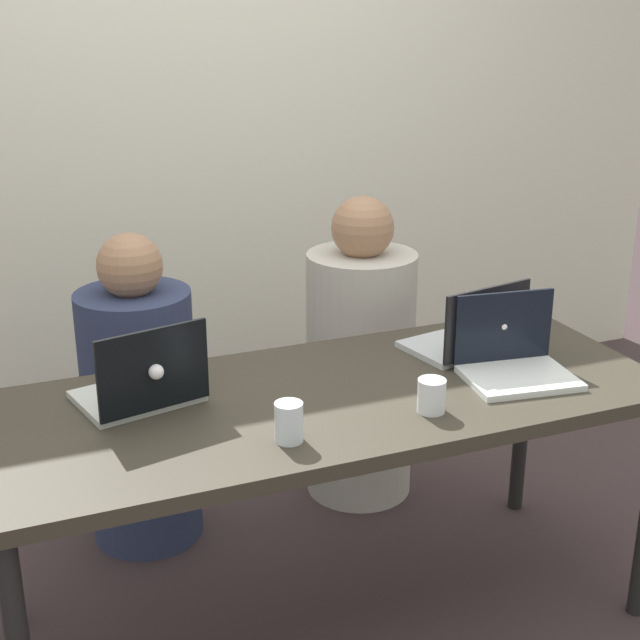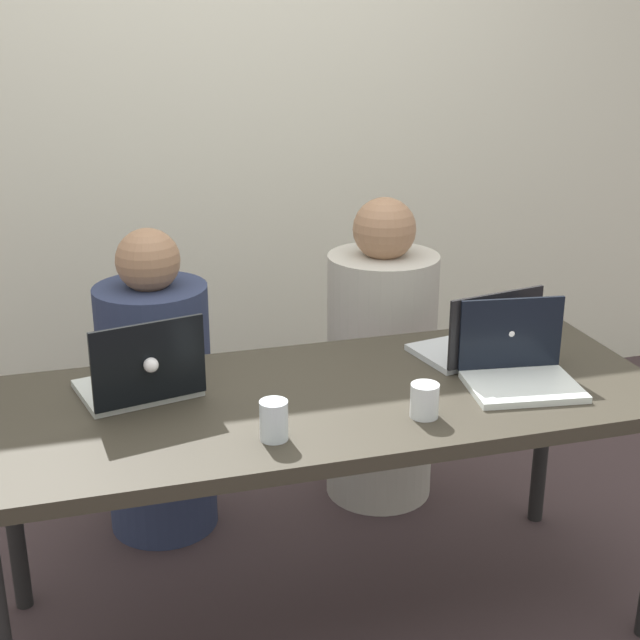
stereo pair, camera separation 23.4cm
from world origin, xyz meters
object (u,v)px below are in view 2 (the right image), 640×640
at_px(water_glass_left, 274,423).
at_px(person_on_left, 157,400).
at_px(person_on_right, 381,368).
at_px(laptop_back_right, 478,343).
at_px(laptop_back_left, 141,379).
at_px(water_glass_right, 424,403).
at_px(laptop_front_right, 519,367).

bearing_deg(water_glass_left, person_on_left, 102.67).
relative_size(person_on_right, laptop_back_right, 3.13).
xyz_separation_m(person_on_left, water_glass_left, (0.19, -0.86, 0.30)).
relative_size(person_on_right, water_glass_left, 11.18).
bearing_deg(laptop_back_left, water_glass_left, 117.52).
bearing_deg(person_on_right, laptop_back_left, 20.49).
height_order(laptop_back_right, water_glass_left, laptop_back_right).
height_order(person_on_left, laptop_back_right, person_on_left).
relative_size(laptop_back_left, water_glass_right, 3.91).
distance_m(laptop_back_left, laptop_front_right, 1.00).
bearing_deg(laptop_front_right, water_glass_right, -152.47).
bearing_deg(person_on_right, water_glass_right, 65.37).
bearing_deg(person_on_left, person_on_right, 171.60).
relative_size(laptop_back_right, laptop_front_right, 1.10).
relative_size(person_on_left, laptop_back_left, 3.06).
bearing_deg(water_glass_left, laptop_front_right, 10.44).
xyz_separation_m(laptop_front_right, water_glass_left, (-0.70, -0.13, -0.01)).
bearing_deg(person_on_right, laptop_front_right, 87.91).
relative_size(laptop_back_left, laptop_front_right, 1.07).
bearing_deg(laptop_back_right, person_on_right, -90.36).
bearing_deg(laptop_back_right, person_on_left, -42.17).
xyz_separation_m(person_on_left, laptop_back_right, (0.87, -0.53, 0.31)).
bearing_deg(person_on_right, laptop_back_right, 88.95).
xyz_separation_m(laptop_back_right, water_glass_right, (-0.30, -0.31, -0.01)).
distance_m(person_on_left, laptop_back_left, 0.62).
xyz_separation_m(laptop_front_right, water_glass_right, (-0.32, -0.12, -0.01)).
height_order(person_on_left, water_glass_left, person_on_left).
relative_size(person_on_left, water_glass_left, 10.66).
bearing_deg(water_glass_right, laptop_back_right, 46.67).
height_order(laptop_back_left, water_glass_left, laptop_back_left).
height_order(person_on_right, laptop_back_left, person_on_right).
distance_m(person_on_left, laptop_front_right, 1.20).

